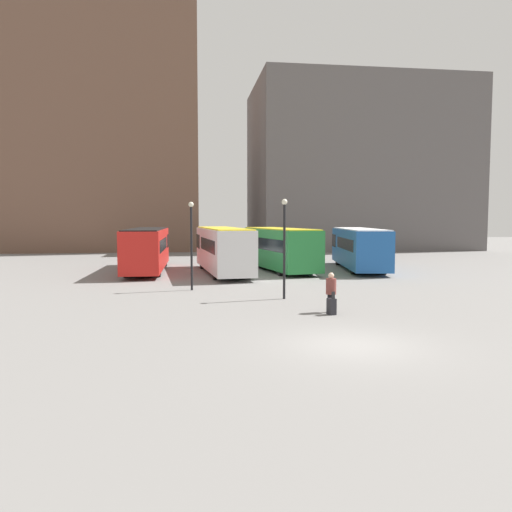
{
  "coord_description": "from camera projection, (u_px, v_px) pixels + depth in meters",
  "views": [
    {
      "loc": [
        -5.0,
        -14.49,
        3.88
      ],
      "look_at": [
        -0.56,
        17.62,
        1.42
      ],
      "focal_mm": 35.0,
      "sensor_mm": 36.0,
      "label": 1
    }
  ],
  "objects": [
    {
      "name": "building_block_left",
      "position": [
        106.0,
        77.0,
        59.84
      ],
      "size": [
        21.55,
        11.7,
        41.5
      ],
      "color": "brown",
      "rests_on": "ground_plane"
    },
    {
      "name": "suitcase",
      "position": [
        332.0,
        306.0,
        20.07
      ],
      "size": [
        0.36,
        0.4,
        0.95
      ],
      "rotation": [
        0.0,
        0.0,
        1.84
      ],
      "color": "black",
      "rests_on": "ground_plane"
    },
    {
      "name": "lamp_post_0",
      "position": [
        191.0,
        237.0,
        26.7
      ],
      "size": [
        0.28,
        0.28,
        4.75
      ],
      "color": "black",
      "rests_on": "ground_plane"
    },
    {
      "name": "bus_1",
      "position": [
        223.0,
        248.0,
        35.07
      ],
      "size": [
        3.45,
        11.55,
        3.21
      ],
      "rotation": [
        0.0,
        0.0,
        1.66
      ],
      "color": "silver",
      "rests_on": "ground_plane"
    },
    {
      "name": "bus_2",
      "position": [
        279.0,
        248.0,
        36.94
      ],
      "size": [
        4.24,
        10.46,
        3.14
      ],
      "rotation": [
        0.0,
        0.0,
        1.74
      ],
      "color": "#237A38",
      "rests_on": "ground_plane"
    },
    {
      "name": "bus_3",
      "position": [
        359.0,
        247.0,
        37.83
      ],
      "size": [
        4.17,
        11.36,
        3.1
      ],
      "rotation": [
        0.0,
        0.0,
        1.42
      ],
      "color": "#1E56A3",
      "rests_on": "ground_plane"
    },
    {
      "name": "traveler",
      "position": [
        331.0,
        289.0,
        20.53
      ],
      "size": [
        0.52,
        0.52,
        1.65
      ],
      "rotation": [
        0.0,
        0.0,
        1.84
      ],
      "color": "black",
      "rests_on": "ground_plane"
    },
    {
      "name": "ground_plane",
      "position": [
        353.0,
        345.0,
        15.29
      ],
      "size": [
        160.0,
        160.0,
        0.0
      ],
      "primitive_type": "plane",
      "color": "slate"
    },
    {
      "name": "building_block_right",
      "position": [
        356.0,
        168.0,
        64.92
      ],
      "size": [
        26.45,
        17.43,
        20.71
      ],
      "color": "#5B5656",
      "rests_on": "ground_plane"
    },
    {
      "name": "lamp_post_1",
      "position": [
        284.0,
        239.0,
        23.79
      ],
      "size": [
        0.28,
        0.28,
        4.79
      ],
      "color": "black",
      "rests_on": "ground_plane"
    },
    {
      "name": "bus_0",
      "position": [
        147.0,
        248.0,
        36.34
      ],
      "size": [
        2.69,
        11.69,
        3.14
      ],
      "rotation": [
        0.0,
        0.0,
        1.55
      ],
      "color": "red",
      "rests_on": "ground_plane"
    }
  ]
}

